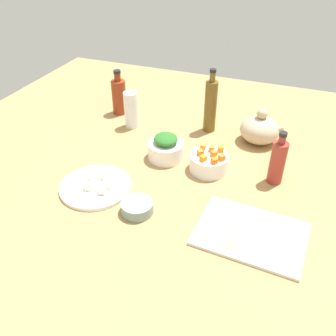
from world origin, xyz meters
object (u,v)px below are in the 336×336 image
Objects in this scene: bowl_carrots at (209,163)px; drinking_glass_0 at (131,110)px; bottle_1 at (278,162)px; teapot at (260,129)px; bottle_0 at (119,96)px; bowl_greens at (166,151)px; cutting_board at (251,234)px; bowl_small_side at (137,207)px; bottle_2 at (211,105)px; plate_tofu at (96,187)px.

drinking_glass_0 is (-37.57, 18.56, 4.41)cm from bowl_carrots.
bowl_carrots is 22.24cm from bottle_1.
bottle_1 reaches higher than teapot.
bottle_1 is (69.49, -26.40, -0.15)cm from bottle_0.
teapot is 60.57cm from bottle_0.
bowl_greens is 0.66× the size of bottle_0.
drinking_glass_0 is (-56.75, 44.03, 6.84)cm from cutting_board.
drinking_glass_0 reaches higher than bowl_carrots.
teapot reaches higher than bowl_small_side.
bottle_0 is at bearing 140.36° from bowl_greens.
bowl_greens is 27.84cm from bottle_2.
bowl_carrots is at bearing -117.02° from teapot.
bottle_2 is 1.71× the size of drinking_glass_0.
teapot is 0.89× the size of bottle_1.
plate_tofu is 28.30cm from bowl_greens.
bowl_small_side is 0.52× the size of bottle_1.
bottle_1 is at bearing -20.80° from bottle_0.
bottle_1 reaches higher than plate_tofu.
plate_tofu is at bearing -80.36° from drinking_glass_0.
bowl_small_side is (-32.72, -2.47, 1.23)cm from cutting_board.
bowl_small_side is at bearing -115.84° from bowl_carrots.
bottle_2 is (-29.14, 25.47, 3.08)cm from bottle_1.
plate_tofu is at bearing -155.30° from bottle_1.
plate_tofu is 55.59cm from bottle_2.
teapot is 25.04cm from bottle_1.
teapot is 20.93cm from bottle_2.
cutting_board is 44.62cm from bowl_greens.
plate_tofu is at bearing -120.85° from bowl_greens.
bowl_greens is 27.62cm from drinking_glass_0.
cutting_board is 1.14× the size of bottle_2.
cutting_board is at bearing -82.55° from teapot.
bottle_2 reaches higher than bowl_greens.
bowl_greens is 0.97× the size of bowl_carrots.
bottle_0 is 40.46cm from bottle_2.
plate_tofu is 1.81× the size of bowl_greens.
drinking_glass_0 is at bearing -172.98° from teapot.
bowl_greens is 0.69× the size of bottle_1.
bowl_carrots is 0.68× the size of bottle_0.
bottle_2 is at bearing 64.97° from plate_tofu.
cutting_board is 1.77× the size of teapot.
cutting_board is at bearing -53.03° from bowl_carrots.
bowl_carrots is 31.08cm from bowl_small_side.
bowl_small_side is at bearing -116.40° from teapot.
plate_tofu is (-49.77, 2.94, 0.10)cm from cutting_board.
teapot is at bearing 47.57° from plate_tofu.
bowl_greens is 0.50× the size of bottle_2.
bottle_0 is at bearing 176.99° from teapot.
teapot reaches higher than bowl_greens.
plate_tofu is 2.39× the size of bowl_small_side.
plate_tofu is at bearing -71.15° from bottle_0.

